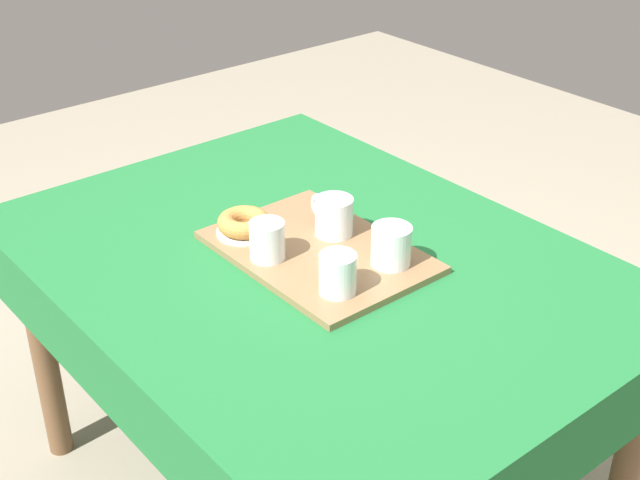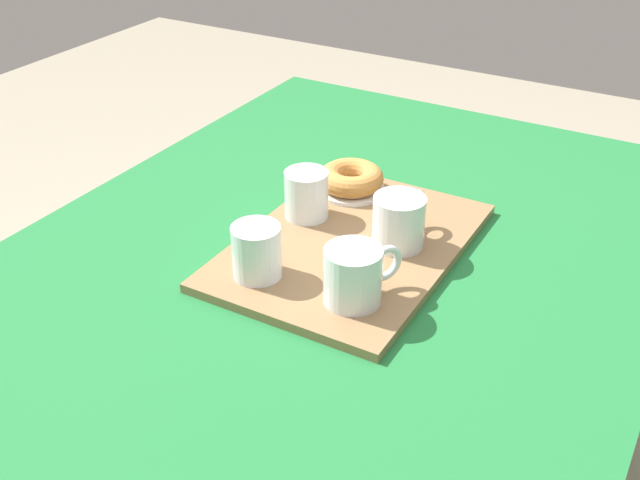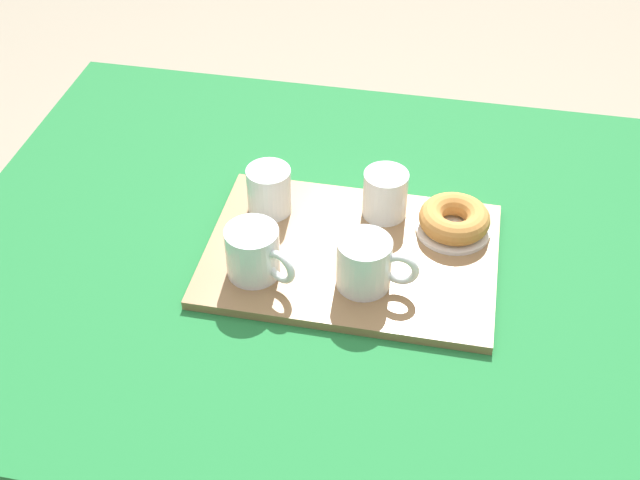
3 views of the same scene
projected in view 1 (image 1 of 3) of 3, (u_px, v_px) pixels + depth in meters
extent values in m
cube|color=#1E6B33|center=(313.00, 263.00, 1.91)|extent=(1.36, 1.02, 0.03)
cube|color=#1E6B33|center=(107.00, 388.00, 1.67)|extent=(1.36, 0.01, 0.14)
cube|color=#1E6B33|center=(467.00, 226.00, 2.23)|extent=(1.36, 0.01, 0.14)
cube|color=#1E6B33|center=(157.00, 191.00, 2.41)|extent=(0.01, 1.02, 0.14)
cube|color=#1E6B33|center=(564.00, 464.00, 1.49)|extent=(0.01, 1.02, 0.14)
cylinder|color=brown|center=(42.00, 346.00, 2.25)|extent=(0.06, 0.06, 0.69)
cylinder|color=brown|center=(298.00, 243.00, 2.71)|extent=(0.06, 0.06, 0.69)
cylinder|color=brown|center=(631.00, 449.00, 1.92)|extent=(0.06, 0.06, 0.69)
cube|color=olive|center=(319.00, 252.00, 1.90)|extent=(0.47, 0.33, 0.02)
cylinder|color=white|center=(391.00, 245.00, 1.83)|extent=(0.09, 0.09, 0.09)
cylinder|color=#84380F|center=(391.00, 249.00, 1.83)|extent=(0.07, 0.07, 0.06)
torus|color=white|center=(384.00, 232.00, 1.87)|extent=(0.06, 0.04, 0.06)
cylinder|color=white|center=(334.00, 216.00, 1.94)|extent=(0.09, 0.09, 0.09)
cylinder|color=#84380F|center=(334.00, 220.00, 1.94)|extent=(0.07, 0.07, 0.06)
torus|color=white|center=(319.00, 206.00, 1.98)|extent=(0.06, 0.02, 0.06)
cylinder|color=white|center=(338.00, 274.00, 1.73)|extent=(0.08, 0.08, 0.08)
cylinder|color=silver|center=(338.00, 278.00, 1.74)|extent=(0.06, 0.06, 0.06)
cylinder|color=white|center=(267.00, 240.00, 1.85)|extent=(0.08, 0.08, 0.08)
cylinder|color=silver|center=(267.00, 246.00, 1.85)|extent=(0.06, 0.06, 0.05)
cylinder|color=white|center=(244.00, 232.00, 1.96)|extent=(0.13, 0.13, 0.01)
torus|color=#BC7F3D|center=(244.00, 222.00, 1.95)|extent=(0.12, 0.12, 0.04)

